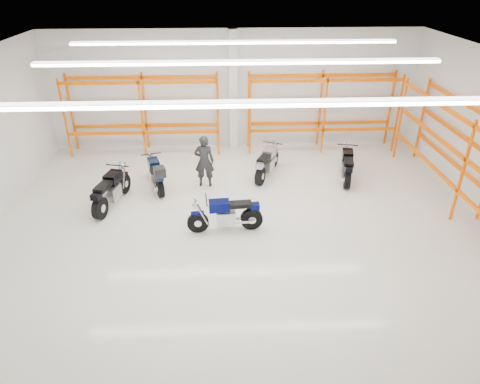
{
  "coord_description": "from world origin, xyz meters",
  "views": [
    {
      "loc": [
        -0.5,
        -10.24,
        6.56
      ],
      "look_at": [
        0.01,
        0.5,
        0.78
      ],
      "focal_mm": 32.0,
      "sensor_mm": 36.0,
      "label": 1
    }
  ],
  "objects_px": {
    "motorcycle_back_c": "(267,164)",
    "motorcycle_back_d": "(347,166)",
    "motorcycle_main": "(228,215)",
    "motorcycle_back_b": "(156,175)",
    "motorcycle_back_a": "(110,191)",
    "structural_column": "(233,92)",
    "standing_man": "(204,161)"
  },
  "relations": [
    {
      "from": "standing_man",
      "to": "structural_column",
      "type": "distance_m",
      "value": 3.77
    },
    {
      "from": "motorcycle_back_c",
      "to": "standing_man",
      "type": "relative_size",
      "value": 1.13
    },
    {
      "from": "motorcycle_main",
      "to": "motorcycle_back_d",
      "type": "height_order",
      "value": "motorcycle_back_d"
    },
    {
      "from": "motorcycle_main",
      "to": "structural_column",
      "type": "relative_size",
      "value": 0.46
    },
    {
      "from": "motorcycle_back_a",
      "to": "motorcycle_back_b",
      "type": "height_order",
      "value": "motorcycle_back_a"
    },
    {
      "from": "motorcycle_main",
      "to": "motorcycle_back_b",
      "type": "bearing_deg",
      "value": 131.89
    },
    {
      "from": "motorcycle_back_c",
      "to": "structural_column",
      "type": "bearing_deg",
      "value": 110.52
    },
    {
      "from": "structural_column",
      "to": "motorcycle_back_b",
      "type": "bearing_deg",
      "value": -126.59
    },
    {
      "from": "motorcycle_back_c",
      "to": "standing_man",
      "type": "bearing_deg",
      "value": -164.88
    },
    {
      "from": "motorcycle_back_d",
      "to": "structural_column",
      "type": "distance_m",
      "value": 5.17
    },
    {
      "from": "motorcycle_back_b",
      "to": "motorcycle_back_c",
      "type": "relative_size",
      "value": 1.04
    },
    {
      "from": "motorcycle_back_c",
      "to": "motorcycle_main",
      "type": "bearing_deg",
      "value": -112.77
    },
    {
      "from": "motorcycle_back_b",
      "to": "motorcycle_back_a",
      "type": "bearing_deg",
      "value": -138.87
    },
    {
      "from": "motorcycle_main",
      "to": "motorcycle_back_d",
      "type": "xyz_separation_m",
      "value": [
        4.07,
        2.96,
        0.01
      ]
    },
    {
      "from": "motorcycle_back_c",
      "to": "motorcycle_back_d",
      "type": "bearing_deg",
      "value": -7.32
    },
    {
      "from": "motorcycle_main",
      "to": "motorcycle_back_a",
      "type": "relative_size",
      "value": 0.94
    },
    {
      "from": "motorcycle_back_a",
      "to": "motorcycle_back_b",
      "type": "distance_m",
      "value": 1.64
    },
    {
      "from": "motorcycle_back_b",
      "to": "motorcycle_back_c",
      "type": "bearing_deg",
      "value": 11.73
    },
    {
      "from": "motorcycle_main",
      "to": "motorcycle_back_c",
      "type": "xyz_separation_m",
      "value": [
        1.39,
        3.3,
        0.01
      ]
    },
    {
      "from": "motorcycle_back_d",
      "to": "standing_man",
      "type": "xyz_separation_m",
      "value": [
        -4.79,
        -0.22,
        0.39
      ]
    },
    {
      "from": "motorcycle_back_b",
      "to": "motorcycle_back_c",
      "type": "xyz_separation_m",
      "value": [
        3.66,
        0.76,
        -0.03
      ]
    },
    {
      "from": "motorcycle_back_a",
      "to": "motorcycle_back_c",
      "type": "height_order",
      "value": "motorcycle_back_a"
    },
    {
      "from": "motorcycle_main",
      "to": "motorcycle_back_a",
      "type": "xyz_separation_m",
      "value": [
        -3.51,
        1.46,
        0.04
      ]
    },
    {
      "from": "motorcycle_back_b",
      "to": "motorcycle_back_c",
      "type": "distance_m",
      "value": 3.74
    },
    {
      "from": "motorcycle_back_c",
      "to": "motorcycle_back_d",
      "type": "xyz_separation_m",
      "value": [
        2.69,
        -0.35,
        0.0
      ]
    },
    {
      "from": "motorcycle_back_d",
      "to": "motorcycle_back_a",
      "type": "bearing_deg",
      "value": -168.87
    },
    {
      "from": "motorcycle_back_b",
      "to": "structural_column",
      "type": "distance_m",
      "value": 4.73
    },
    {
      "from": "structural_column",
      "to": "motorcycle_back_c",
      "type": "bearing_deg",
      "value": -69.48
    },
    {
      "from": "motorcycle_main",
      "to": "motorcycle_back_b",
      "type": "distance_m",
      "value": 3.41
    },
    {
      "from": "motorcycle_back_b",
      "to": "motorcycle_back_d",
      "type": "xyz_separation_m",
      "value": [
        6.35,
        0.42,
        -0.03
      ]
    },
    {
      "from": "motorcycle_back_a",
      "to": "standing_man",
      "type": "xyz_separation_m",
      "value": [
        2.79,
        1.27,
        0.36
      ]
    },
    {
      "from": "structural_column",
      "to": "motorcycle_back_d",
      "type": "bearing_deg",
      "value": -39.95
    }
  ]
}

